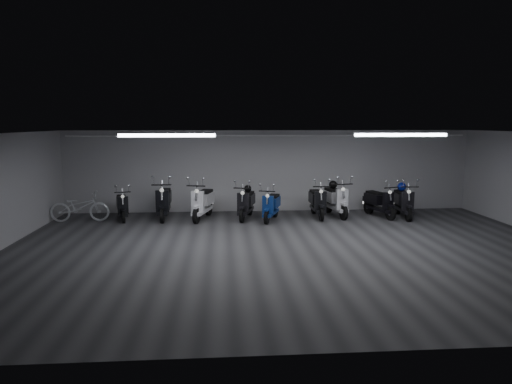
{
  "coord_description": "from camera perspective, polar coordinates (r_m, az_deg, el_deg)",
  "views": [
    {
      "loc": [
        -1.62,
        -10.59,
        3.05
      ],
      "look_at": [
        -0.66,
        2.5,
        1.05
      ],
      "focal_mm": 31.92,
      "sensor_mm": 36.0,
      "label": 1
    }
  ],
  "objects": [
    {
      "name": "floor",
      "position": [
        11.14,
        4.36,
        -7.27
      ],
      "size": [
        14.0,
        10.0,
        0.01
      ],
      "primitive_type": "cube",
      "color": "#343436",
      "rests_on": "ground"
    },
    {
      "name": "helmet_1",
      "position": [
        15.32,
        9.63,
        0.92
      ],
      "size": [
        0.28,
        0.28,
        0.28
      ],
      "primitive_type": "sphere",
      "color": "black",
      "rests_on": "scooter_6"
    },
    {
      "name": "scooter_1",
      "position": [
        14.77,
        -11.48,
        -0.52
      ],
      "size": [
        0.72,
        2.0,
        1.48
      ],
      "primitive_type": null,
      "rotation": [
        0.0,
        0.0,
        0.03
      ],
      "color": "black",
      "rests_on": "floor"
    },
    {
      "name": "scooter_4",
      "position": [
        14.26,
        1.93,
        -1.12
      ],
      "size": [
        1.1,
        1.78,
        1.26
      ],
      "primitive_type": null,
      "rotation": [
        0.0,
        0.0,
        -0.35
      ],
      "color": "navy",
      "rests_on": "floor"
    },
    {
      "name": "scooter_0",
      "position": [
        14.96,
        -16.44,
        -1.13
      ],
      "size": [
        0.94,
        1.69,
        1.2
      ],
      "primitive_type": null,
      "rotation": [
        0.0,
        0.0,
        0.27
      ],
      "color": "black",
      "rests_on": "floor"
    },
    {
      "name": "scooter_5",
      "position": [
        14.88,
        7.72,
        -0.59
      ],
      "size": [
        0.61,
        1.82,
        1.35
      ],
      "primitive_type": null,
      "rotation": [
        0.0,
        0.0,
        0.0
      ],
      "color": "black",
      "rests_on": "floor"
    },
    {
      "name": "conduit",
      "position": [
        15.6,
        1.79,
        7.08
      ],
      "size": [
        13.6,
        0.05,
        0.05
      ],
      "primitive_type": "cylinder",
      "rotation": [
        0.0,
        1.57,
        0.0
      ],
      "color": "white",
      "rests_on": "back_wall"
    },
    {
      "name": "scooter_7",
      "position": [
        15.32,
        15.25,
        -0.66
      ],
      "size": [
        1.08,
        1.84,
        1.3
      ],
      "primitive_type": null,
      "rotation": [
        0.0,
        0.0,
        0.3
      ],
      "color": "black",
      "rests_on": "floor"
    },
    {
      "name": "fluor_strip_left",
      "position": [
        11.68,
        -11.06,
        6.99
      ],
      "size": [
        2.4,
        0.18,
        0.08
      ],
      "primitive_type": "cube",
      "color": "white",
      "rests_on": "ceiling"
    },
    {
      "name": "scooter_8",
      "position": [
        15.44,
        18.0,
        -0.61
      ],
      "size": [
        0.78,
        1.87,
        1.35
      ],
      "primitive_type": null,
      "rotation": [
        0.0,
        0.0,
        -0.1
      ],
      "color": "black",
      "rests_on": "floor"
    },
    {
      "name": "bicycle",
      "position": [
        15.14,
        -21.24,
        -1.35
      ],
      "size": [
        1.79,
        0.69,
        1.14
      ],
      "primitive_type": "imported",
      "rotation": [
        0.0,
        0.0,
        1.61
      ],
      "color": "white",
      "rests_on": "floor"
    },
    {
      "name": "helmet_0",
      "position": [
        15.63,
        17.8,
        0.64
      ],
      "size": [
        0.29,
        0.29,
        0.29
      ],
      "primitive_type": "sphere",
      "color": "navy",
      "rests_on": "scooter_8"
    },
    {
      "name": "scooter_2",
      "position": [
        14.49,
        -6.73,
        -0.63
      ],
      "size": [
        1.13,
        2.05,
        1.45
      ],
      "primitive_type": null,
      "rotation": [
        0.0,
        0.0,
        -0.26
      ],
      "color": "white",
      "rests_on": "floor"
    },
    {
      "name": "fluor_strip_right",
      "position": [
        12.48,
        17.66,
        6.84
      ],
      "size": [
        2.4,
        0.18,
        0.08
      ],
      "primitive_type": "cube",
      "color": "white",
      "rests_on": "ceiling"
    },
    {
      "name": "scooter_6",
      "position": [
        15.13,
        9.99,
        -0.37
      ],
      "size": [
        0.93,
        1.99,
        1.42
      ],
      "primitive_type": null,
      "rotation": [
        0.0,
        0.0,
        0.16
      ],
      "color": "silver",
      "rests_on": "floor"
    },
    {
      "name": "helmet_2",
      "position": [
        14.71,
        -1.05,
        0.43
      ],
      "size": [
        0.24,
        0.24,
        0.24
      ],
      "primitive_type": "sphere",
      "color": "black",
      "rests_on": "scooter_3"
    },
    {
      "name": "ceiling",
      "position": [
        10.72,
        4.54,
        7.33
      ],
      "size": [
        14.0,
        10.0,
        0.01
      ],
      "primitive_type": "cube",
      "color": "gray",
      "rests_on": "ground"
    },
    {
      "name": "front_wall",
      "position": [
        6.04,
        11.59,
        -7.34
      ],
      "size": [
        14.0,
        0.01,
        2.8
      ],
      "primitive_type": "cube",
      "color": "#ACACAE",
      "rests_on": "ground"
    },
    {
      "name": "scooter_3",
      "position": [
        14.51,
        -1.25,
        -0.79
      ],
      "size": [
        1.04,
        1.88,
        1.33
      ],
      "primitive_type": null,
      "rotation": [
        0.0,
        0.0,
        -0.26
      ],
      "color": "black",
      "rests_on": "floor"
    },
    {
      "name": "back_wall",
      "position": [
        15.77,
        1.74,
        2.65
      ],
      "size": [
        14.0,
        0.01,
        2.8
      ],
      "primitive_type": "cube",
      "color": "#ACACAE",
      "rests_on": "ground"
    }
  ]
}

